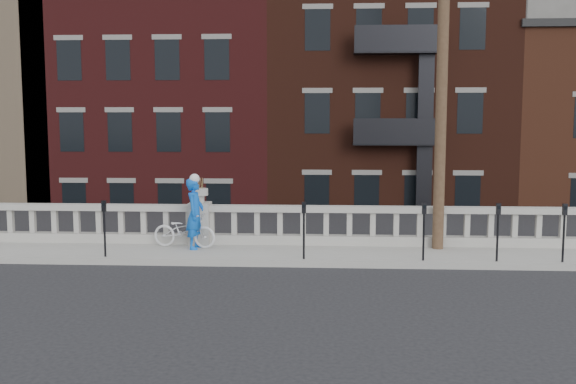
# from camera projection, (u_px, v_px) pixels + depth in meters

# --- Properties ---
(ground) EXTENTS (120.00, 120.00, 0.00)m
(ground) POSITION_uv_depth(u_px,v_px,m) (164.00, 287.00, 13.20)
(ground) COLOR black
(ground) RESTS_ON ground
(sidewalk) EXTENTS (32.00, 2.20, 0.15)m
(sidewalk) POSITION_uv_depth(u_px,v_px,m) (193.00, 253.00, 16.17)
(sidewalk) COLOR gray
(sidewalk) RESTS_ON ground
(balustrade) EXTENTS (28.00, 0.34, 1.03)m
(balustrade) POSITION_uv_depth(u_px,v_px,m) (200.00, 225.00, 17.05)
(balustrade) COLOR gray
(balustrade) RESTS_ON sidewalk
(planter_pedestal) EXTENTS (0.55, 0.55, 1.76)m
(planter_pedestal) POSITION_uv_depth(u_px,v_px,m) (200.00, 218.00, 17.03)
(planter_pedestal) COLOR gray
(planter_pedestal) RESTS_ON sidewalk
(lower_level) EXTENTS (80.00, 44.00, 20.80)m
(lower_level) POSITION_uv_depth(u_px,v_px,m) (275.00, 135.00, 35.75)
(lower_level) COLOR #605E59
(lower_level) RESTS_ON ground
(utility_pole) EXTENTS (1.60, 0.28, 10.00)m
(utility_pole) POSITION_uv_depth(u_px,v_px,m) (443.00, 46.00, 15.85)
(utility_pole) COLOR #422D1E
(utility_pole) RESTS_ON sidewalk
(parking_meter_a) EXTENTS (0.10, 0.09, 1.36)m
(parking_meter_a) POSITION_uv_depth(u_px,v_px,m) (104.00, 222.00, 15.33)
(parking_meter_a) COLOR black
(parking_meter_a) RESTS_ON sidewalk
(parking_meter_b) EXTENTS (0.10, 0.09, 1.36)m
(parking_meter_b) POSITION_uv_depth(u_px,v_px,m) (304.00, 224.00, 15.07)
(parking_meter_b) COLOR black
(parking_meter_b) RESTS_ON sidewalk
(parking_meter_c) EXTENTS (0.10, 0.09, 1.36)m
(parking_meter_c) POSITION_uv_depth(u_px,v_px,m) (424.00, 225.00, 14.91)
(parking_meter_c) COLOR black
(parking_meter_c) RESTS_ON sidewalk
(parking_meter_d) EXTENTS (0.10, 0.09, 1.36)m
(parking_meter_d) POSITION_uv_depth(u_px,v_px,m) (498.00, 225.00, 14.82)
(parking_meter_d) COLOR black
(parking_meter_d) RESTS_ON sidewalk
(parking_meter_e) EXTENTS (0.10, 0.09, 1.36)m
(parking_meter_e) POSITION_uv_depth(u_px,v_px,m) (564.00, 226.00, 14.74)
(parking_meter_e) COLOR black
(parking_meter_e) RESTS_ON sidewalk
(bicycle) EXTENTS (1.75, 0.85, 0.88)m
(bicycle) POSITION_uv_depth(u_px,v_px,m) (185.00, 230.00, 16.53)
(bicycle) COLOR silver
(bicycle) RESTS_ON sidewalk
(cyclist) EXTENTS (0.50, 0.70, 1.81)m
(cyclist) POSITION_uv_depth(u_px,v_px,m) (195.00, 213.00, 16.31)
(cyclist) COLOR blue
(cyclist) RESTS_ON sidewalk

